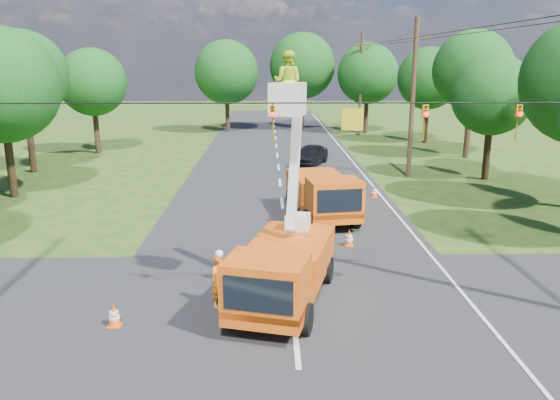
{
  "coord_description": "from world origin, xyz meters",
  "views": [
    {
      "loc": [
        -0.73,
        -13.03,
        7.44
      ],
      "look_at": [
        -0.31,
        5.76,
        2.6
      ],
      "focal_mm": 35.0,
      "sensor_mm": 36.0,
      "label": 1
    }
  ],
  "objects_px": {
    "tree_left_d": "(1,85)",
    "tree_right_d": "(473,70)",
    "bucket_truck": "(284,255)",
    "second_truck": "(323,194)",
    "tree_far_a": "(226,72)",
    "tree_far_b": "(302,66)",
    "pole_right_far": "(361,84)",
    "traffic_cone_3": "(334,214)",
    "traffic_cone_4": "(114,315)",
    "tree_far_c": "(368,74)",
    "distant_car": "(310,155)",
    "tree_right_c": "(492,95)",
    "ground_worker": "(220,281)",
    "tree_left_e": "(23,75)",
    "traffic_cone_7": "(374,191)",
    "tree_right_e": "(429,78)",
    "tree_left_f": "(93,82)",
    "traffic_cone_2": "(349,238)",
    "pole_right_mid": "(413,98)"
  },
  "relations": [
    {
      "from": "traffic_cone_3",
      "to": "tree_far_b",
      "type": "distance_m",
      "value": 35.91
    },
    {
      "from": "second_truck",
      "to": "pole_right_far",
      "type": "height_order",
      "value": "pole_right_far"
    },
    {
      "from": "traffic_cone_4",
      "to": "tree_far_b",
      "type": "bearing_deg",
      "value": 79.87
    },
    {
      "from": "traffic_cone_4",
      "to": "tree_right_e",
      "type": "xyz_separation_m",
      "value": [
        18.96,
        35.66,
        5.45
      ]
    },
    {
      "from": "traffic_cone_7",
      "to": "tree_far_a",
      "type": "bearing_deg",
      "value": 109.45
    },
    {
      "from": "tree_right_c",
      "to": "tree_right_e",
      "type": "distance_m",
      "value": 16.02
    },
    {
      "from": "ground_worker",
      "to": "pole_right_mid",
      "type": "bearing_deg",
      "value": 23.31
    },
    {
      "from": "second_truck",
      "to": "tree_right_e",
      "type": "bearing_deg",
      "value": 55.51
    },
    {
      "from": "tree_left_f",
      "to": "traffic_cone_4",
      "type": "bearing_deg",
      "value": -72.55
    },
    {
      "from": "traffic_cone_4",
      "to": "tree_left_d",
      "type": "bearing_deg",
      "value": 122.14
    },
    {
      "from": "ground_worker",
      "to": "pole_right_far",
      "type": "relative_size",
      "value": 0.17
    },
    {
      "from": "second_truck",
      "to": "tree_left_d",
      "type": "xyz_separation_m",
      "value": [
        -16.88,
        4.76,
        4.9
      ]
    },
    {
      "from": "traffic_cone_2",
      "to": "tree_right_c",
      "type": "relative_size",
      "value": 0.09
    },
    {
      "from": "bucket_truck",
      "to": "second_truck",
      "type": "relative_size",
      "value": 1.18
    },
    {
      "from": "second_truck",
      "to": "traffic_cone_3",
      "type": "relative_size",
      "value": 9.21
    },
    {
      "from": "tree_far_b",
      "to": "tree_right_e",
      "type": "bearing_deg",
      "value": -42.8
    },
    {
      "from": "traffic_cone_4",
      "to": "tree_left_f",
      "type": "relative_size",
      "value": 0.08
    },
    {
      "from": "tree_far_a",
      "to": "pole_right_far",
      "type": "bearing_deg",
      "value": -12.53
    },
    {
      "from": "traffic_cone_7",
      "to": "second_truck",
      "type": "bearing_deg",
      "value": -128.96
    },
    {
      "from": "tree_left_d",
      "to": "tree_far_b",
      "type": "bearing_deg",
      "value": 59.04
    },
    {
      "from": "traffic_cone_2",
      "to": "traffic_cone_7",
      "type": "xyz_separation_m",
      "value": [
        2.57,
        8.12,
        0.0
      ]
    },
    {
      "from": "second_truck",
      "to": "traffic_cone_7",
      "type": "height_order",
      "value": "second_truck"
    },
    {
      "from": "ground_worker",
      "to": "traffic_cone_7",
      "type": "height_order",
      "value": "ground_worker"
    },
    {
      "from": "traffic_cone_2",
      "to": "traffic_cone_4",
      "type": "relative_size",
      "value": 1.0
    },
    {
      "from": "distant_car",
      "to": "tree_right_e",
      "type": "xyz_separation_m",
      "value": [
        11.47,
        10.89,
        5.07
      ]
    },
    {
      "from": "tree_left_e",
      "to": "tree_far_c",
      "type": "xyz_separation_m",
      "value": [
        26.3,
        20.0,
        -0.43
      ]
    },
    {
      "from": "pole_right_far",
      "to": "traffic_cone_3",
      "type": "bearing_deg",
      "value": -101.44
    },
    {
      "from": "tree_right_c",
      "to": "tree_far_b",
      "type": "distance_m",
      "value": 27.97
    },
    {
      "from": "tree_left_f",
      "to": "distant_car",
      "type": "bearing_deg",
      "value": -18.99
    },
    {
      "from": "tree_left_d",
      "to": "tree_right_d",
      "type": "distance_m",
      "value": 32.13
    },
    {
      "from": "tree_right_d",
      "to": "tree_far_b",
      "type": "distance_m",
      "value": 21.52
    },
    {
      "from": "second_truck",
      "to": "traffic_cone_4",
      "type": "distance_m",
      "value": 13.01
    },
    {
      "from": "ground_worker",
      "to": "tree_far_b",
      "type": "bearing_deg",
      "value": 45.54
    },
    {
      "from": "tree_far_a",
      "to": "tree_far_b",
      "type": "relative_size",
      "value": 0.92
    },
    {
      "from": "bucket_truck",
      "to": "second_truck",
      "type": "bearing_deg",
      "value": 92.45
    },
    {
      "from": "tree_right_d",
      "to": "tree_far_c",
      "type": "bearing_deg",
      "value": 109.46
    },
    {
      "from": "traffic_cone_7",
      "to": "tree_left_e",
      "type": "bearing_deg",
      "value": 160.61
    },
    {
      "from": "tree_far_b",
      "to": "tree_far_c",
      "type": "distance_m",
      "value": 7.2
    },
    {
      "from": "ground_worker",
      "to": "distant_car",
      "type": "distance_m",
      "value": 23.94
    },
    {
      "from": "distant_car",
      "to": "tree_right_c",
      "type": "bearing_deg",
      "value": -2.63
    },
    {
      "from": "tree_left_d",
      "to": "tree_left_e",
      "type": "height_order",
      "value": "tree_left_e"
    },
    {
      "from": "distant_car",
      "to": "tree_left_f",
      "type": "xyz_separation_m",
      "value": [
        -17.13,
        5.89,
        4.94
      ]
    },
    {
      "from": "traffic_cone_4",
      "to": "tree_left_f",
      "type": "bearing_deg",
      "value": 107.45
    },
    {
      "from": "tree_far_a",
      "to": "traffic_cone_7",
      "type": "bearing_deg",
      "value": -70.55
    },
    {
      "from": "second_truck",
      "to": "tree_far_b",
      "type": "xyz_separation_m",
      "value": [
        1.12,
        34.76,
        5.59
      ]
    },
    {
      "from": "traffic_cone_4",
      "to": "tree_right_d",
      "type": "distance_m",
      "value": 34.69
    },
    {
      "from": "second_truck",
      "to": "tree_far_a",
      "type": "height_order",
      "value": "tree_far_a"
    },
    {
      "from": "tree_far_b",
      "to": "tree_far_c",
      "type": "relative_size",
      "value": 1.12
    },
    {
      "from": "tree_left_e",
      "to": "tree_right_d",
      "type": "bearing_deg",
      "value": 8.99
    },
    {
      "from": "tree_left_d",
      "to": "tree_right_e",
      "type": "relative_size",
      "value": 1.07
    }
  ]
}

